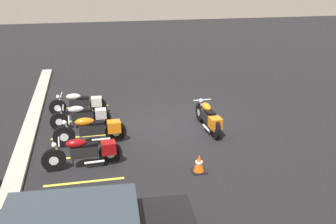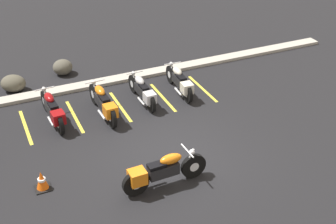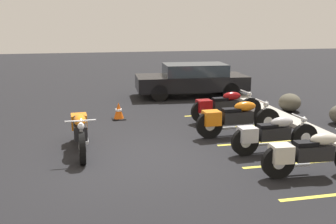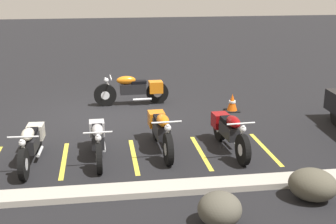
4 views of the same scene
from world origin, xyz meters
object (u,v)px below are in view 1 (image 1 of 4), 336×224
at_px(parked_bike_0, 86,152).
at_px(parked_bike_3, 81,103).
at_px(parked_bike_2, 84,116).
at_px(parked_bike_1, 94,130).
at_px(motorcycle_orange_featured, 209,118).
at_px(traffic_cone, 199,164).

bearing_deg(parked_bike_0, parked_bike_3, -92.04).
bearing_deg(parked_bike_2, parked_bike_1, 100.32).
relative_size(motorcycle_orange_featured, parked_bike_3, 1.06).
height_order(motorcycle_orange_featured, traffic_cone, motorcycle_orange_featured).
distance_m(parked_bike_3, traffic_cone, 6.19).
relative_size(parked_bike_0, parked_bike_1, 0.97).
bearing_deg(traffic_cone, parked_bike_0, 72.54).
bearing_deg(motorcycle_orange_featured, parked_bike_1, 92.21).
height_order(motorcycle_orange_featured, parked_bike_1, parked_bike_1).
bearing_deg(parked_bike_1, parked_bike_2, -80.42).
distance_m(motorcycle_orange_featured, parked_bike_2, 4.35).
bearing_deg(parked_bike_2, traffic_cone, 126.55).
bearing_deg(motorcycle_orange_featured, parked_bike_2, 72.70).
bearing_deg(parked_bike_2, parked_bike_0, 89.38).
bearing_deg(parked_bike_1, traffic_cone, 135.88).
xyz_separation_m(motorcycle_orange_featured, parked_bike_3, (2.57, 4.29, -0.03)).
height_order(parked_bike_2, traffic_cone, parked_bike_2).
bearing_deg(parked_bike_2, motorcycle_orange_featured, 163.22).
bearing_deg(motorcycle_orange_featured, parked_bike_3, 57.31).
distance_m(motorcycle_orange_featured, parked_bike_3, 5.00).
xyz_separation_m(parked_bike_1, parked_bike_3, (2.84, 0.39, -0.03)).
bearing_deg(parked_bike_1, parked_bike_3, -84.18).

